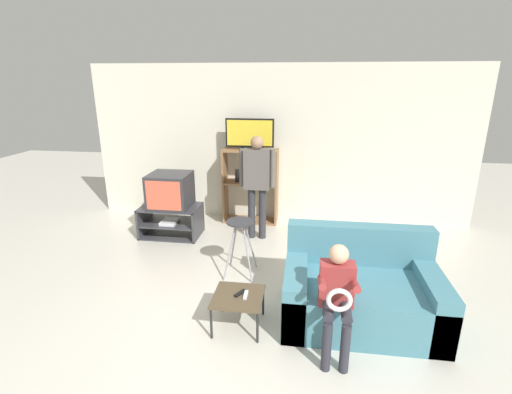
{
  "coord_description": "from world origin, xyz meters",
  "views": [
    {
      "loc": [
        0.47,
        -2.49,
        2.35
      ],
      "look_at": [
        -0.16,
        2.01,
        0.9
      ],
      "focal_mm": 26.0,
      "sensor_mm": 36.0,
      "label": 1
    }
  ],
  "objects_px": {
    "tv_stand": "(171,221)",
    "television_main": "(170,190)",
    "person_standing_adult": "(257,178)",
    "remote_control_white": "(246,295)",
    "person_seated_child": "(337,293)",
    "folding_stool": "(240,232)",
    "television_flat": "(250,135)",
    "remote_control_black": "(240,293)",
    "media_shelf": "(250,185)",
    "couch": "(360,292)",
    "snack_table": "(238,299)"
  },
  "relations": [
    {
      "from": "tv_stand",
      "to": "remote_control_white",
      "type": "relative_size",
      "value": 6.28
    },
    {
      "from": "tv_stand",
      "to": "person_standing_adult",
      "type": "distance_m",
      "value": 1.53
    },
    {
      "from": "media_shelf",
      "to": "couch",
      "type": "bearing_deg",
      "value": -59.13
    },
    {
      "from": "snack_table",
      "to": "person_seated_child",
      "type": "xyz_separation_m",
      "value": [
        0.91,
        -0.25,
        0.3
      ]
    },
    {
      "from": "remote_control_black",
      "to": "television_flat",
      "type": "bearing_deg",
      "value": 127.11
    },
    {
      "from": "person_standing_adult",
      "to": "folding_stool",
      "type": "bearing_deg",
      "value": -92.55
    },
    {
      "from": "tv_stand",
      "to": "television_main",
      "type": "xyz_separation_m",
      "value": [
        0.02,
        0.01,
        0.5
      ]
    },
    {
      "from": "media_shelf",
      "to": "tv_stand",
      "type": "bearing_deg",
      "value": -146.19
    },
    {
      "from": "tv_stand",
      "to": "person_seated_child",
      "type": "bearing_deg",
      "value": -44.67
    },
    {
      "from": "remote_control_white",
      "to": "couch",
      "type": "bearing_deg",
      "value": 12.77
    },
    {
      "from": "media_shelf",
      "to": "person_seated_child",
      "type": "distance_m",
      "value": 3.33
    },
    {
      "from": "tv_stand",
      "to": "television_flat",
      "type": "bearing_deg",
      "value": 33.45
    },
    {
      "from": "media_shelf",
      "to": "person_seated_child",
      "type": "height_order",
      "value": "media_shelf"
    },
    {
      "from": "media_shelf",
      "to": "remote_control_black",
      "type": "xyz_separation_m",
      "value": [
        0.33,
        -2.82,
        -0.29
      ]
    },
    {
      "from": "television_flat",
      "to": "person_seated_child",
      "type": "bearing_deg",
      "value": -68.26
    },
    {
      "from": "television_flat",
      "to": "person_seated_child",
      "type": "height_order",
      "value": "television_flat"
    },
    {
      "from": "television_main",
      "to": "snack_table",
      "type": "relative_size",
      "value": 1.24
    },
    {
      "from": "media_shelf",
      "to": "remote_control_black",
      "type": "height_order",
      "value": "media_shelf"
    },
    {
      "from": "television_main",
      "to": "media_shelf",
      "type": "relative_size",
      "value": 0.48
    },
    {
      "from": "folding_stool",
      "to": "television_flat",
      "type": "bearing_deg",
      "value": 95.03
    },
    {
      "from": "remote_control_white",
      "to": "person_standing_adult",
      "type": "bearing_deg",
      "value": 92.5
    },
    {
      "from": "person_standing_adult",
      "to": "remote_control_white",
      "type": "bearing_deg",
      "value": -85.1
    },
    {
      "from": "snack_table",
      "to": "person_standing_adult",
      "type": "relative_size",
      "value": 0.31
    },
    {
      "from": "snack_table",
      "to": "remote_control_white",
      "type": "xyz_separation_m",
      "value": [
        0.07,
        0.01,
        0.04
      ]
    },
    {
      "from": "couch",
      "to": "person_standing_adult",
      "type": "distance_m",
      "value": 2.37
    },
    {
      "from": "television_main",
      "to": "couch",
      "type": "distance_m",
      "value": 3.21
    },
    {
      "from": "tv_stand",
      "to": "television_flat",
      "type": "distance_m",
      "value": 1.85
    },
    {
      "from": "tv_stand",
      "to": "snack_table",
      "type": "distance_m",
      "value": 2.54
    },
    {
      "from": "person_standing_adult",
      "to": "person_seated_child",
      "type": "bearing_deg",
      "value": -67.2
    },
    {
      "from": "television_main",
      "to": "television_flat",
      "type": "height_order",
      "value": "television_flat"
    },
    {
      "from": "snack_table",
      "to": "tv_stand",
      "type": "bearing_deg",
      "value": 124.93
    },
    {
      "from": "remote_control_black",
      "to": "person_standing_adult",
      "type": "bearing_deg",
      "value": 123.64
    },
    {
      "from": "television_main",
      "to": "remote_control_white",
      "type": "height_order",
      "value": "television_main"
    },
    {
      "from": "remote_control_black",
      "to": "person_standing_adult",
      "type": "xyz_separation_m",
      "value": [
        -0.13,
        2.15,
        0.6
      ]
    },
    {
      "from": "folding_stool",
      "to": "person_standing_adult",
      "type": "relative_size",
      "value": 0.45
    },
    {
      "from": "television_flat",
      "to": "person_standing_adult",
      "type": "bearing_deg",
      "value": -72.3
    },
    {
      "from": "television_main",
      "to": "remote_control_black",
      "type": "height_order",
      "value": "television_main"
    },
    {
      "from": "person_seated_child",
      "to": "tv_stand",
      "type": "bearing_deg",
      "value": 135.33
    },
    {
      "from": "media_shelf",
      "to": "couch",
      "type": "relative_size",
      "value": 0.83
    },
    {
      "from": "television_flat",
      "to": "remote_control_black",
      "type": "relative_size",
      "value": 5.45
    },
    {
      "from": "media_shelf",
      "to": "remote_control_black",
      "type": "bearing_deg",
      "value": -83.35
    },
    {
      "from": "folding_stool",
      "to": "person_standing_adult",
      "type": "bearing_deg",
      "value": 87.45
    },
    {
      "from": "television_main",
      "to": "remote_control_black",
      "type": "bearing_deg",
      "value": -54.89
    },
    {
      "from": "remote_control_white",
      "to": "person_seated_child",
      "type": "height_order",
      "value": "person_seated_child"
    },
    {
      "from": "snack_table",
      "to": "person_seated_child",
      "type": "bearing_deg",
      "value": -15.58
    },
    {
      "from": "television_flat",
      "to": "remote_control_black",
      "type": "height_order",
      "value": "television_flat"
    },
    {
      "from": "person_seated_child",
      "to": "media_shelf",
      "type": "bearing_deg",
      "value": 111.55
    },
    {
      "from": "folding_stool",
      "to": "remote_control_black",
      "type": "height_order",
      "value": "folding_stool"
    },
    {
      "from": "remote_control_white",
      "to": "folding_stool",
      "type": "bearing_deg",
      "value": 100.64
    },
    {
      "from": "person_standing_adult",
      "to": "television_flat",
      "type": "bearing_deg",
      "value": 107.7
    }
  ]
}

